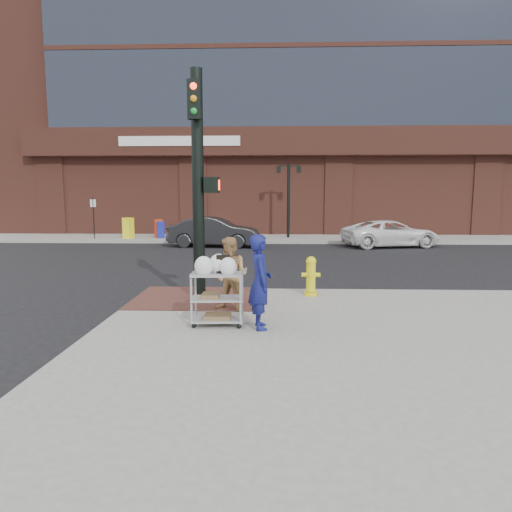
{
  "coord_description": "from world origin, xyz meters",
  "views": [
    {
      "loc": [
        1.14,
        -9.24,
        2.48
      ],
      "look_at": [
        0.8,
        -0.05,
        1.25
      ],
      "focal_mm": 32.0,
      "sensor_mm": 36.0,
      "label": 1
    }
  ],
  "objects_px": {
    "traffic_signal_pole": "(199,179)",
    "utility_cart": "(217,294)",
    "lamp_post": "(289,193)",
    "woman_blue": "(260,282)",
    "sedan_dark": "(214,232)",
    "minivan_white": "(391,234)",
    "pedestrian_tan": "(231,274)",
    "fire_hydrant": "(311,276)"
  },
  "relations": [
    {
      "from": "traffic_signal_pole",
      "to": "utility_cart",
      "type": "relative_size",
      "value": 3.9
    },
    {
      "from": "utility_cart",
      "to": "traffic_signal_pole",
      "type": "bearing_deg",
      "value": 107.13
    },
    {
      "from": "traffic_signal_pole",
      "to": "utility_cart",
      "type": "bearing_deg",
      "value": -72.87
    },
    {
      "from": "lamp_post",
      "to": "woman_blue",
      "type": "xyz_separation_m",
      "value": [
        -1.08,
        -17.43,
        -1.64
      ]
    },
    {
      "from": "sedan_dark",
      "to": "minivan_white",
      "type": "distance_m",
      "value": 8.51
    },
    {
      "from": "woman_blue",
      "to": "minivan_white",
      "type": "xyz_separation_m",
      "value": [
        5.9,
        14.29,
        -0.34
      ]
    },
    {
      "from": "minivan_white",
      "to": "woman_blue",
      "type": "bearing_deg",
      "value": 145.35
    },
    {
      "from": "sedan_dark",
      "to": "traffic_signal_pole",
      "type": "bearing_deg",
      "value": -169.71
    },
    {
      "from": "woman_blue",
      "to": "lamp_post",
      "type": "bearing_deg",
      "value": -13.17
    },
    {
      "from": "woman_blue",
      "to": "pedestrian_tan",
      "type": "bearing_deg",
      "value": 17.19
    },
    {
      "from": "pedestrian_tan",
      "to": "minivan_white",
      "type": "relative_size",
      "value": 0.32
    },
    {
      "from": "woman_blue",
      "to": "fire_hydrant",
      "type": "relative_size",
      "value": 1.8
    },
    {
      "from": "traffic_signal_pole",
      "to": "pedestrian_tan",
      "type": "height_order",
      "value": "traffic_signal_pole"
    },
    {
      "from": "lamp_post",
      "to": "pedestrian_tan",
      "type": "relative_size",
      "value": 2.67
    },
    {
      "from": "sedan_dark",
      "to": "utility_cart",
      "type": "distance_m",
      "value": 14.0
    },
    {
      "from": "pedestrian_tan",
      "to": "sedan_dark",
      "type": "height_order",
      "value": "pedestrian_tan"
    },
    {
      "from": "fire_hydrant",
      "to": "utility_cart",
      "type": "bearing_deg",
      "value": -126.51
    },
    {
      "from": "woman_blue",
      "to": "fire_hydrant",
      "type": "xyz_separation_m",
      "value": [
        1.11,
        2.69,
        -0.36
      ]
    },
    {
      "from": "lamp_post",
      "to": "pedestrian_tan",
      "type": "bearing_deg",
      "value": -95.96
    },
    {
      "from": "utility_cart",
      "to": "lamp_post",
      "type": "bearing_deg",
      "value": 83.9
    },
    {
      "from": "traffic_signal_pole",
      "to": "minivan_white",
      "type": "xyz_separation_m",
      "value": [
        7.3,
        12.09,
        -2.19
      ]
    },
    {
      "from": "lamp_post",
      "to": "woman_blue",
      "type": "height_order",
      "value": "lamp_post"
    },
    {
      "from": "pedestrian_tan",
      "to": "fire_hydrant",
      "type": "height_order",
      "value": "pedestrian_tan"
    },
    {
      "from": "woman_blue",
      "to": "minivan_white",
      "type": "relative_size",
      "value": 0.36
    },
    {
      "from": "minivan_white",
      "to": "utility_cart",
      "type": "height_order",
      "value": "utility_cart"
    },
    {
      "from": "pedestrian_tan",
      "to": "utility_cart",
      "type": "distance_m",
      "value": 1.09
    },
    {
      "from": "fire_hydrant",
      "to": "sedan_dark",
      "type": "bearing_deg",
      "value": 108.16
    },
    {
      "from": "lamp_post",
      "to": "traffic_signal_pole",
      "type": "distance_m",
      "value": 15.43
    },
    {
      "from": "lamp_post",
      "to": "traffic_signal_pole",
      "type": "xyz_separation_m",
      "value": [
        -2.48,
        -15.23,
        0.21
      ]
    },
    {
      "from": "pedestrian_tan",
      "to": "minivan_white",
      "type": "height_order",
      "value": "pedestrian_tan"
    },
    {
      "from": "sedan_dark",
      "to": "utility_cart",
      "type": "relative_size",
      "value": 3.39
    },
    {
      "from": "traffic_signal_pole",
      "to": "fire_hydrant",
      "type": "distance_m",
      "value": 3.38
    },
    {
      "from": "utility_cart",
      "to": "minivan_white",
      "type": "bearing_deg",
      "value": 64.74
    },
    {
      "from": "woman_blue",
      "to": "sedan_dark",
      "type": "xyz_separation_m",
      "value": [
        -2.61,
        14.03,
        -0.26
      ]
    },
    {
      "from": "woman_blue",
      "to": "sedan_dark",
      "type": "height_order",
      "value": "woman_blue"
    },
    {
      "from": "pedestrian_tan",
      "to": "sedan_dark",
      "type": "xyz_separation_m",
      "value": [
        -1.99,
        12.81,
        -0.18
      ]
    },
    {
      "from": "woman_blue",
      "to": "sedan_dark",
      "type": "relative_size",
      "value": 0.38
    },
    {
      "from": "minivan_white",
      "to": "fire_hydrant",
      "type": "height_order",
      "value": "minivan_white"
    },
    {
      "from": "traffic_signal_pole",
      "to": "utility_cart",
      "type": "xyz_separation_m",
      "value": [
        0.63,
        -2.05,
        -2.1
      ]
    },
    {
      "from": "lamp_post",
      "to": "traffic_signal_pole",
      "type": "bearing_deg",
      "value": -99.24
    },
    {
      "from": "lamp_post",
      "to": "woman_blue",
      "type": "bearing_deg",
      "value": -93.53
    },
    {
      "from": "pedestrian_tan",
      "to": "fire_hydrant",
      "type": "distance_m",
      "value": 2.29
    }
  ]
}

